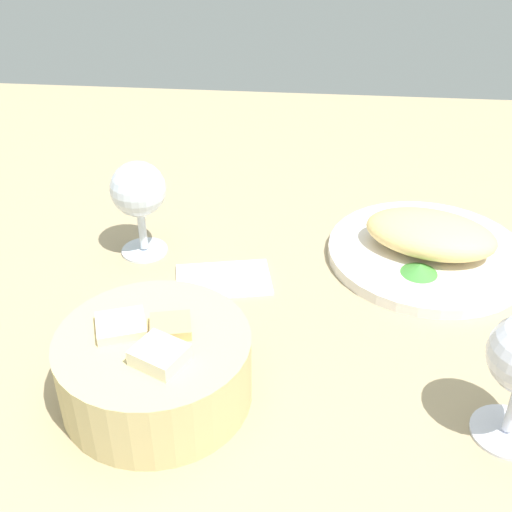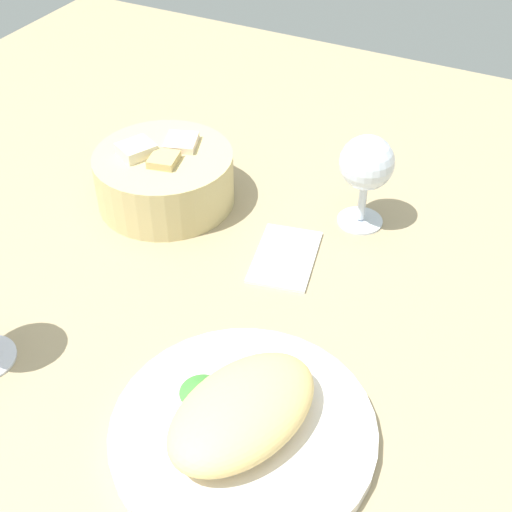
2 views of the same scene
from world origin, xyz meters
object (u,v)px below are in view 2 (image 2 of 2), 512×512
Objects in this scene: plate at (243,431)px; bread_basket at (165,177)px; folded_napkin at (285,256)px; wine_glass_near at (366,167)px.

bread_basket reaches higher than plate.
bread_basket is at bearing 66.90° from folded_napkin.
bread_basket is 19.57cm from folded_napkin.
wine_glass_near is at bearing -73.78° from bread_basket.
plate is 35.96cm from wine_glass_near.
plate is at bearing -137.05° from bread_basket.
wine_glass_near is (35.13, 1.70, 7.51)cm from plate.
folded_napkin is (-10.76, 5.45, -7.81)cm from wine_glass_near.
plate is at bearing -175.78° from folded_napkin.
wine_glass_near is 1.11× the size of folded_napkin.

